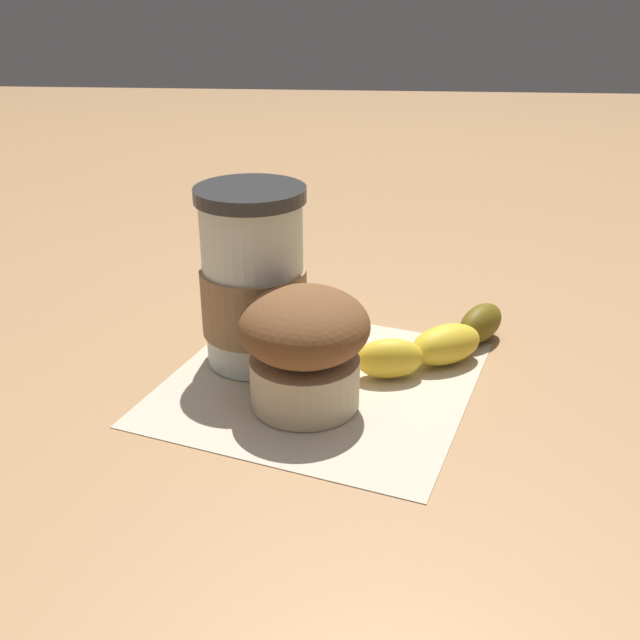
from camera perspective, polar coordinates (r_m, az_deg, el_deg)
ground_plane at (r=0.56m, az=0.00°, el=-4.79°), size 3.00×3.00×0.00m
paper_napkin at (r=0.56m, az=0.00°, el=-4.72°), size 0.27×0.27×0.00m
coffee_cup at (r=0.57m, az=-5.09°, el=2.82°), size 0.08×0.08×0.14m
muffin at (r=0.51m, az=-1.19°, el=-1.89°), size 0.09×0.09×0.09m
banana at (r=0.59m, az=9.20°, el=-1.65°), size 0.13×0.11×0.03m
sugar_packet at (r=0.71m, az=-3.16°, el=2.26°), size 0.05×0.06×0.01m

